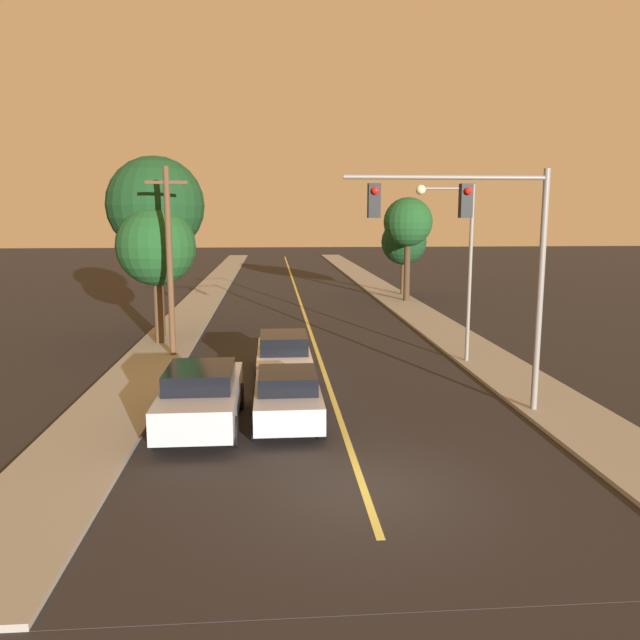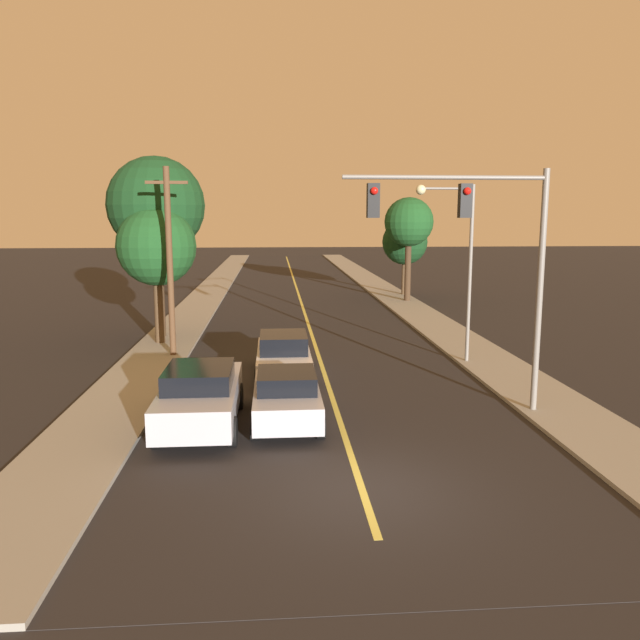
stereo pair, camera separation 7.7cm
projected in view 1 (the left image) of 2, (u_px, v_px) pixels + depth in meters
ground_plane at (364, 491)px, 12.76m from camera, size 200.00×200.00×0.00m
road_surface at (296, 288)px, 48.16m from camera, size 10.35×80.00×0.01m
sidewalk_left at (212, 288)px, 47.65m from camera, size 2.50×80.00×0.12m
sidewalk_right at (378, 287)px, 48.64m from camera, size 2.50×80.00×0.12m
car_near_lane_front at (287, 396)px, 16.81m from camera, size 1.88×4.11×1.47m
car_near_lane_second at (284, 355)px, 21.69m from camera, size 1.95×4.62×1.55m
car_outer_lane_front at (201, 395)px, 16.46m from camera, size 2.05×4.91×1.68m
traffic_signal_mast at (481, 239)px, 16.85m from camera, size 5.60×0.42×6.69m
streetlamp_right at (456, 247)px, 22.96m from camera, size 2.19×0.36×6.56m
utility_pole_left at (169, 259)px, 24.10m from camera, size 1.60×0.24×7.29m
tree_left_near at (156, 247)px, 26.44m from camera, size 3.37×3.37×5.85m
tree_left_far at (156, 206)px, 27.53m from camera, size 4.29×4.29×8.04m
tree_right_near at (408, 223)px, 39.73m from camera, size 3.12×3.12×6.61m
tree_right_far at (404, 242)px, 43.12m from camera, size 3.12×3.12×5.20m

